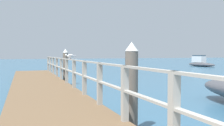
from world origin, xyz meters
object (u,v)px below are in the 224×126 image
dock_piling_far (66,67)px  boat_3 (200,63)px  seagull_foreground (70,56)px  dock_piling_near (132,87)px

dock_piling_far → boat_3: (20.28, 12.75, -0.49)m
seagull_foreground → dock_piling_far: bearing=-4.0°
dock_piling_far → boat_3: 23.96m
dock_piling_near → boat_3: size_ratio=0.44×
seagull_foreground → boat_3: seagull_foreground is taller
seagull_foreground → boat_3: size_ratio=0.11×
seagull_foreground → boat_3: 26.26m
seagull_foreground → boat_3: bearing=-49.5°
dock_piling_far → seagull_foreground: 3.49m
dock_piling_near → dock_piling_far: (0.00, 8.41, 0.00)m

